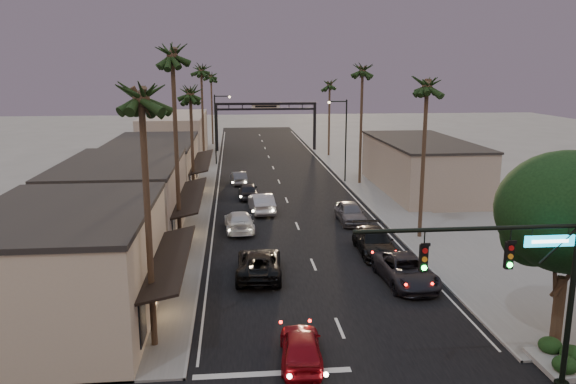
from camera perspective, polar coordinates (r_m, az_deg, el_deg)
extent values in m
plane|color=slate|center=(56.11, -0.43, -0.15)|extent=(200.00, 200.00, 0.00)
cube|color=black|center=(60.98, -0.85, 0.87)|extent=(14.00, 120.00, 0.02)
cube|color=slate|center=(67.80, -9.37, 1.93)|extent=(5.00, 92.00, 0.12)
cube|color=slate|center=(69.16, 6.54, 2.22)|extent=(5.00, 92.00, 0.12)
cube|color=#BDAD90|center=(29.32, -21.47, -7.27)|extent=(8.00, 12.00, 5.50)
cube|color=gray|center=(42.41, -16.44, -0.97)|extent=(8.00, 14.00, 5.50)
cube|color=#BDAD90|center=(57.94, -13.54, 2.43)|extent=(8.00, 16.00, 5.00)
cube|color=gray|center=(80.49, -11.36, 5.60)|extent=(8.00, 20.00, 6.00)
cube|color=gray|center=(58.53, 13.36, 2.54)|extent=(8.00, 18.00, 5.00)
cylinder|color=black|center=(23.85, 26.86, -9.33)|extent=(0.22, 0.22, 7.80)
cylinder|color=black|center=(21.07, 17.87, -3.58)|extent=(8.40, 0.16, 0.16)
cube|color=black|center=(20.80, 13.60, -6.55)|extent=(0.28, 0.22, 1.00)
cube|color=black|center=(22.04, 21.53, -6.01)|extent=(0.28, 0.22, 1.00)
cube|color=#0B89B2|center=(22.61, 25.03, -4.54)|extent=(1.90, 0.08, 0.42)
cylinder|color=#38281C|center=(28.33, 25.75, -10.84)|extent=(0.52, 0.52, 3.20)
ellipsoid|color=black|center=(26.95, 26.66, -1.77)|extent=(6.20, 6.20, 5.20)
sphere|color=black|center=(27.13, 23.60, -4.02)|extent=(2.80, 2.80, 2.80)
cube|color=gray|center=(27.06, 26.16, -15.72)|extent=(2.20, 2.60, 0.24)
cube|color=black|center=(85.03, -7.27, 6.44)|extent=(0.40, 0.40, 7.00)
cube|color=black|center=(85.88, 2.71, 6.58)|extent=(0.40, 0.40, 7.00)
cube|color=black|center=(84.84, -2.27, 8.95)|extent=(15.20, 0.35, 0.35)
cube|color=black|center=(84.89, -2.27, 8.41)|extent=(15.20, 0.30, 0.30)
cube|color=beige|center=(84.85, -2.27, 8.68)|extent=(4.20, 0.12, 1.00)
cylinder|color=black|center=(61.25, 5.89, 5.12)|extent=(0.16, 0.16, 9.00)
cylinder|color=black|center=(60.67, 5.05, 9.15)|extent=(2.00, 0.12, 0.12)
sphere|color=#FFD899|center=(60.52, 4.20, 9.06)|extent=(0.30, 0.30, 0.30)
cylinder|color=black|center=(72.99, -7.39, 6.25)|extent=(0.16, 0.16, 9.00)
cylinder|color=black|center=(72.64, -6.68, 9.64)|extent=(2.00, 0.12, 0.12)
sphere|color=#FFD899|center=(72.63, -5.96, 9.58)|extent=(0.30, 0.30, 0.30)
cylinder|color=#38281C|center=(24.76, -13.99, -3.64)|extent=(0.28, 0.28, 11.00)
sphere|color=black|center=(23.85, -14.77, 10.60)|extent=(3.20, 3.20, 3.20)
cylinder|color=#38281C|center=(37.17, -11.24, 3.37)|extent=(0.28, 0.28, 13.00)
sphere|color=black|center=(36.76, -11.72, 14.36)|extent=(3.20, 3.20, 3.20)
cylinder|color=#38281C|center=(51.19, -9.69, 4.15)|extent=(0.28, 0.28, 10.00)
sphere|color=black|center=(50.71, -9.92, 10.43)|extent=(3.20, 3.20, 3.20)
cylinder|color=#38281C|center=(69.92, -8.65, 7.18)|extent=(0.28, 0.28, 12.00)
sphere|color=black|center=(69.65, -8.83, 12.60)|extent=(3.20, 3.20, 3.20)
cylinder|color=#38281C|center=(41.38, 13.56, 2.76)|extent=(0.28, 0.28, 11.00)
sphere|color=black|center=(40.85, 14.00, 11.22)|extent=(3.20, 3.20, 3.20)
cylinder|color=#38281C|center=(60.40, 7.42, 6.42)|extent=(0.28, 0.28, 12.00)
sphere|color=black|center=(60.08, 7.60, 12.69)|extent=(3.20, 3.20, 3.20)
cylinder|color=#38281C|center=(80.02, 4.20, 7.21)|extent=(0.28, 0.28, 10.00)
sphere|color=black|center=(79.71, 4.27, 11.22)|extent=(3.20, 3.20, 3.20)
cylinder|color=#38281C|center=(92.85, -7.73, 8.16)|extent=(0.28, 0.28, 11.00)
sphere|color=black|center=(92.61, -7.84, 11.92)|extent=(3.20, 3.20, 3.20)
imported|color=maroon|center=(24.54, 1.32, -15.41)|extent=(2.03, 4.41, 1.47)
imported|color=black|center=(33.91, -2.97, -7.25)|extent=(2.94, 5.82, 1.58)
imported|color=#939398|center=(48.62, -2.72, -1.10)|extent=(2.27, 5.29, 1.69)
imported|color=silver|center=(43.26, -4.98, -2.97)|extent=(2.42, 5.33, 1.51)
imported|color=black|center=(53.96, -4.08, 0.14)|extent=(1.84, 4.48, 1.52)
imported|color=#434347|center=(60.69, -5.02, 1.43)|extent=(1.89, 4.31, 1.38)
imported|color=black|center=(33.41, 11.87, -7.81)|extent=(2.97, 5.86, 1.59)
imported|color=black|center=(38.28, 8.77, -5.02)|extent=(2.38, 5.67, 1.64)
imported|color=#58575D|center=(45.65, 6.34, -2.09)|extent=(2.05, 4.89, 1.65)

